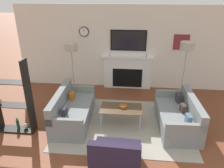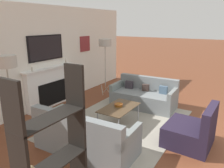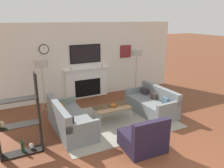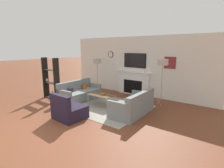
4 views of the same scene
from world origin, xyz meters
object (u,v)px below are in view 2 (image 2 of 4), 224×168
object	(u,v)px
couch_left	(85,137)
coffee_table	(119,108)
armchair	(192,132)
floor_lamp_left	(6,63)
decorative_bowl	(119,105)
floor_lamp_right	(105,44)
couch_right	(144,97)
shelf_unit	(53,155)

from	to	relation	value
couch_left	coffee_table	bearing A→B (deg)	0.25
armchair	floor_lamp_left	distance (m)	3.69
coffee_table	floor_lamp_left	bearing A→B (deg)	136.28
couch_left	decorative_bowl	xyz separation A→B (m)	(1.28, 0.05, 0.19)
floor_lamp_left	floor_lamp_right	world-z (taller)	floor_lamp_right
coffee_table	decorative_bowl	xyz separation A→B (m)	(0.05, 0.04, 0.06)
coffee_table	decorative_bowl	size ratio (longest dim) A/B	5.18
couch_left	couch_right	world-z (taller)	couch_left
couch_right	floor_lamp_left	size ratio (longest dim) A/B	1.03
couch_right	floor_lamp_left	world-z (taller)	floor_lamp_left
armchair	coffee_table	bearing A→B (deg)	90.23
couch_left	floor_lamp_left	xyz separation A→B (m)	(-0.35, 1.52, 1.24)
coffee_table	floor_lamp_right	distance (m)	2.60
couch_left	armchair	world-z (taller)	armchair
decorative_bowl	floor_lamp_left	bearing A→B (deg)	137.94
couch_right	armchair	size ratio (longest dim) A/B	1.92
shelf_unit	couch_right	bearing A→B (deg)	7.86
floor_lamp_left	shelf_unit	size ratio (longest dim) A/B	0.94
floor_lamp_left	shelf_unit	bearing A→B (deg)	-112.93
floor_lamp_left	armchair	bearing A→B (deg)	-62.76
floor_lamp_left	floor_lamp_right	xyz separation A→B (m)	(3.31, 0.00, 0.10)
floor_lamp_right	coffee_table	bearing A→B (deg)	-138.94
couch_left	floor_lamp_left	bearing A→B (deg)	102.85
coffee_table	shelf_unit	world-z (taller)	shelf_unit
floor_lamp_left	shelf_unit	xyz separation A→B (m)	(-0.86, -2.04, -0.73)
armchair	floor_lamp_left	size ratio (longest dim) A/B	0.54
floor_lamp_left	couch_left	bearing A→B (deg)	-77.15
decorative_bowl	floor_lamp_left	xyz separation A→B (m)	(-1.63, 1.47, 1.06)
coffee_table	floor_lamp_left	size ratio (longest dim) A/B	0.60
floor_lamp_left	shelf_unit	world-z (taller)	shelf_unit
couch_right	decorative_bowl	bearing A→B (deg)	178.09
couch_right	floor_lamp_left	bearing A→B (deg)	152.98
couch_left	decorative_bowl	size ratio (longest dim) A/B	9.45
couch_right	floor_lamp_right	size ratio (longest dim) A/B	0.97
couch_left	floor_lamp_right	bearing A→B (deg)	27.05
armchair	floor_lamp_left	xyz separation A→B (m)	(-1.59, 3.08, 1.27)
couch_left	floor_lamp_left	size ratio (longest dim) A/B	1.10
decorative_bowl	shelf_unit	size ratio (longest dim) A/B	0.11
decorative_bowl	shelf_unit	bearing A→B (deg)	-167.04
decorative_bowl	shelf_unit	world-z (taller)	shelf_unit
shelf_unit	floor_lamp_left	bearing A→B (deg)	67.07
coffee_table	floor_lamp_right	size ratio (longest dim) A/B	0.57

